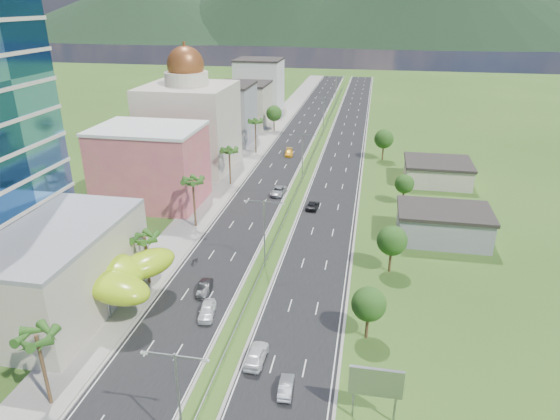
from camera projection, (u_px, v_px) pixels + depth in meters
The scene contains 39 objects.
ground at pixel (249, 301), 68.51m from camera, with size 500.00×500.00×0.00m, color #2D5119.
road_left at pixel (297, 136), 151.22m from camera, with size 11.00×260.00×0.04m, color black.
road_right at pixel (346, 138), 148.67m from camera, with size 11.00×260.00×0.04m, color black.
sidewalk_left at pixel (266, 134), 152.83m from camera, with size 7.00×260.00×0.12m, color gray.
median_guardrail at pixel (314, 152), 133.41m from camera, with size 0.10×216.06×0.76m.
streetlight_median_a at pixel (178, 393), 43.25m from camera, with size 6.04×0.25×11.00m.
streetlight_median_b at pixel (264, 227), 74.92m from camera, with size 6.04×0.25×11.00m.
streetlight_median_c at pixel (303, 153), 111.12m from camera, with size 6.04×0.25×11.00m.
streetlight_median_d at pixel (324, 112), 151.85m from camera, with size 6.04×0.25×11.00m.
streetlight_median_e at pixel (336, 88), 192.57m from camera, with size 6.04×0.25×11.00m.
mall_podium at pixel (4, 266), 66.39m from camera, with size 30.00×24.00×11.00m, color #B8AB98.
lime_canopy at pixel (95, 270), 66.35m from camera, with size 18.00×15.00×7.40m.
pink_shophouse at pixel (151, 167), 99.31m from camera, with size 20.00×15.00×15.00m, color #C24F65.
domed_building at pixel (190, 122), 118.62m from camera, with size 20.00×20.00×28.70m.
midrise_grey at pixel (224, 114), 142.39m from camera, with size 16.00×15.00×16.00m, color gray.
midrise_beige at pixel (244, 105), 162.88m from camera, with size 16.00×15.00×13.00m, color #B8AB98.
midrise_white at pixel (259, 86), 182.72m from camera, with size 16.00×15.00×18.00m, color silver.
billboard at pixel (376, 384), 47.60m from camera, with size 5.20×0.35×6.20m.
shed_near at pixel (443, 226), 85.38m from camera, with size 15.00×10.00×5.00m, color gray.
shed_far at pixel (437, 173), 112.31m from camera, with size 14.00×12.00×4.40m, color #B8AB98.
palm_tree_a at pixel (37, 339), 48.11m from camera, with size 3.60×3.60×9.10m.
palm_tree_b at pixel (145, 240), 70.20m from camera, with size 3.60×3.60×8.10m.
palm_tree_c at pixel (193, 183), 87.74m from camera, with size 3.60×3.60×9.60m.
palm_tree_d at pixel (229, 152), 108.93m from camera, with size 3.60×3.60×8.60m.
palm_tree_e at pixel (255, 123), 131.26m from camera, with size 3.60×3.60×9.40m.
leafy_tree_lfar at pixel (274, 113), 154.94m from camera, with size 4.90×4.90×8.05m.
leafy_tree_ra at pixel (369, 304), 59.39m from camera, with size 4.20×4.20×6.90m.
leafy_tree_rb at pixel (392, 241), 74.11m from camera, with size 4.55×4.55×7.47m.
leafy_tree_rc at pixel (404, 184), 99.25m from camera, with size 3.85×3.85×6.33m.
leafy_tree_rd at pixel (384, 139), 126.61m from camera, with size 4.90×4.90×8.05m.
mountain_ridge at pixel (428, 44), 465.51m from camera, with size 860.00×140.00×90.00m, color black, non-canonical shape.
car_white_near_left at pixel (207, 310), 65.01m from camera, with size 1.95×4.84×1.65m, color white.
car_dark_left at pixel (204, 288), 70.23m from camera, with size 1.59×4.56×1.50m, color black.
car_silver_mid_left at pixel (278, 191), 105.63m from camera, with size 2.63×5.71×1.59m, color #929499.
car_yellow_far_left at pixel (289, 153), 132.19m from camera, with size 2.09×5.14×1.49m, color yellow.
car_white_near_right at pixel (256, 355), 56.82m from camera, with size 2.09×5.19×1.77m, color white.
car_silver_right at pixel (286, 386), 52.46m from camera, with size 1.42×4.07×1.34m, color #9EA1A6.
car_dark_far_right at pixel (313, 205), 98.57m from camera, with size 2.13×4.61×1.28m, color black.
motorcycle at pixel (195, 260), 77.86m from camera, with size 0.66×2.17×1.39m, color black.
Camera 1 is at (14.91, -56.40, 38.28)m, focal length 32.00 mm.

